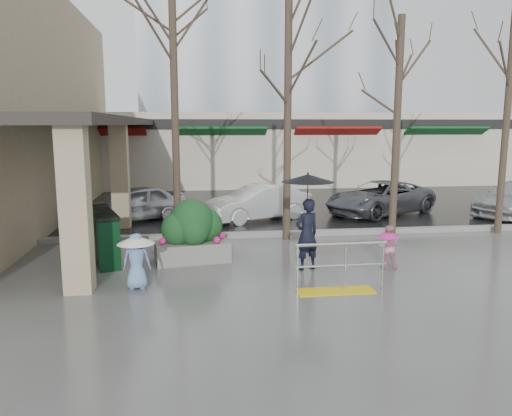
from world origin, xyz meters
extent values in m
plane|color=#51514F|center=(0.00, 0.00, 0.00)|extent=(120.00, 120.00, 0.00)
cube|color=black|center=(0.00, 22.00, 0.01)|extent=(120.00, 36.00, 0.01)
cube|color=gray|center=(0.00, 4.00, 0.07)|extent=(120.00, 0.30, 0.15)
cube|color=#2D2823|center=(-4.80, 8.00, 3.62)|extent=(2.80, 18.00, 0.25)
cube|color=tan|center=(-3.90, -0.50, 1.75)|extent=(0.55, 0.55, 3.50)
cube|color=tan|center=(-3.90, 6.00, 1.75)|extent=(0.55, 0.55, 3.50)
cube|color=beige|center=(2.00, 18.00, 2.00)|extent=(34.00, 6.00, 4.00)
cube|color=maroon|center=(-6.00, 15.10, 2.85)|extent=(4.50, 1.68, 0.87)
cube|color=#0F4C1E|center=(0.00, 15.10, 2.85)|extent=(4.50, 1.68, 0.87)
cube|color=maroon|center=(6.00, 15.10, 2.85)|extent=(4.50, 1.68, 0.87)
cube|color=#0F4C1E|center=(12.00, 15.10, 2.85)|extent=(4.50, 1.68, 0.87)
cube|color=black|center=(2.00, 15.10, 3.40)|extent=(34.00, 0.35, 0.50)
cube|color=#8C99A8|center=(4.00, 30.00, 12.50)|extent=(18.00, 12.00, 25.00)
cube|color=yellow|center=(1.30, -1.20, 0.01)|extent=(1.60, 0.50, 0.02)
cylinder|color=silver|center=(0.50, -1.20, 0.50)|extent=(0.05, 0.05, 1.00)
cylinder|color=silver|center=(1.50, -1.20, 0.50)|extent=(0.05, 0.05, 1.00)
cylinder|color=silver|center=(2.30, -1.20, 0.50)|extent=(0.05, 0.05, 1.00)
cylinder|color=silver|center=(1.40, -1.20, 1.00)|extent=(1.90, 0.06, 0.06)
cylinder|color=silver|center=(1.40, -1.20, 0.55)|extent=(1.90, 0.04, 0.04)
cylinder|color=#382B21|center=(-2.00, 3.60, 3.40)|extent=(0.22, 0.22, 6.80)
cylinder|color=#382B21|center=(1.20, 3.60, 3.50)|extent=(0.22, 0.22, 7.00)
cylinder|color=#382B21|center=(4.50, 3.60, 3.25)|extent=(0.22, 0.22, 6.50)
cylinder|color=#382B21|center=(8.00, 3.60, 3.60)|extent=(0.22, 0.22, 7.20)
imported|color=black|center=(1.07, 0.44, 0.85)|extent=(0.73, 0.61, 1.70)
cylinder|color=black|center=(1.07, 0.44, 1.72)|extent=(0.02, 0.02, 1.07)
cone|color=black|center=(1.07, 0.44, 2.17)|extent=(1.24, 1.24, 0.18)
sphere|color=black|center=(1.07, 0.44, 2.28)|extent=(0.05, 0.05, 0.05)
imported|color=pink|center=(3.00, 0.28, 0.52)|extent=(0.59, 0.51, 1.04)
cylinder|color=black|center=(3.00, 0.28, 0.71)|extent=(0.02, 0.02, 0.45)
cone|color=#E02399|center=(3.00, 0.28, 0.85)|extent=(0.52, 0.52, 0.18)
sphere|color=black|center=(3.00, 0.28, 0.96)|extent=(0.05, 0.05, 0.05)
imported|color=#6E8EC4|center=(-2.75, -0.46, 0.59)|extent=(0.58, 0.38, 1.18)
cylinder|color=black|center=(-2.75, -0.46, 0.86)|extent=(0.02, 0.02, 0.55)
cone|color=white|center=(-2.75, -0.46, 1.05)|extent=(0.78, 0.78, 0.18)
sphere|color=black|center=(-2.75, -0.46, 1.16)|extent=(0.05, 0.05, 0.05)
cube|color=gray|center=(-1.60, 1.51, 0.25)|extent=(1.92, 1.16, 0.50)
ellipsoid|color=#123A19|center=(-1.60, 1.51, 1.00)|extent=(1.10, 0.99, 1.16)
sphere|color=#123A19|center=(-1.95, 1.41, 0.86)|extent=(0.79, 0.79, 0.79)
sphere|color=#123A19|center=(-1.25, 1.66, 0.88)|extent=(0.84, 0.84, 0.84)
cube|color=#0B3317|center=(-3.55, 1.05, 0.59)|extent=(0.60, 0.60, 1.18)
cube|color=black|center=(-3.55, 1.05, 1.23)|extent=(0.65, 0.65, 0.09)
cube|color=black|center=(-3.73, 1.61, 0.59)|extent=(0.60, 0.60, 1.18)
cube|color=black|center=(-3.73, 1.61, 1.23)|extent=(0.65, 0.65, 0.09)
cube|color=#0D3C1D|center=(-3.90, 2.17, 0.59)|extent=(0.60, 0.60, 1.18)
cube|color=black|center=(-3.90, 2.17, 1.23)|extent=(0.65, 0.65, 0.09)
cube|color=black|center=(-4.08, 2.74, 0.59)|extent=(0.60, 0.60, 1.18)
cube|color=black|center=(-4.08, 2.74, 1.23)|extent=(0.65, 0.65, 0.09)
imported|color=#AEAEB3|center=(-3.62, 7.11, 0.63)|extent=(3.98, 2.96, 1.26)
imported|color=white|center=(0.76, 6.71, 0.63)|extent=(4.04, 2.76, 1.26)
imported|color=#53545A|center=(5.52, 7.26, 0.63)|extent=(4.98, 3.98, 1.26)
camera|label=1|loc=(-1.59, -10.72, 3.39)|focal=35.00mm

